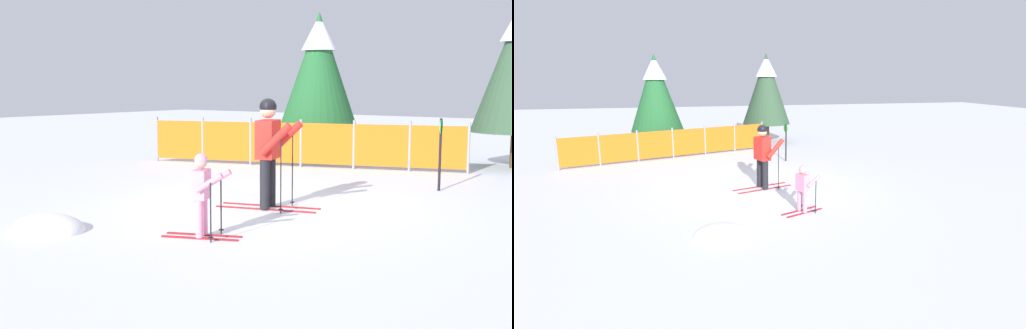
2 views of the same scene
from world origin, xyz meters
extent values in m
plane|color=white|center=(0.00, 0.00, 0.00)|extent=(60.00, 60.00, 0.00)
cube|color=maroon|center=(0.06, 0.07, 0.01)|extent=(1.60, 0.56, 0.02)
cube|color=maroon|center=(0.16, -0.23, 0.01)|extent=(1.60, 0.56, 0.02)
cylinder|color=black|center=(0.06, 0.07, 0.42)|extent=(0.16, 0.16, 0.79)
cylinder|color=black|center=(0.16, -0.23, 0.42)|extent=(0.16, 0.16, 0.79)
cube|color=red|center=(0.11, -0.08, 1.12)|extent=(0.42, 0.55, 0.62)
cylinder|color=red|center=(0.23, 0.28, 1.14)|extent=(0.55, 0.28, 0.53)
cylinder|color=red|center=(0.42, -0.31, 1.14)|extent=(0.55, 0.28, 0.53)
sphere|color=#D8AD8C|center=(0.11, -0.08, 1.59)|extent=(0.26, 0.26, 0.26)
sphere|color=black|center=(0.11, -0.08, 1.63)|extent=(0.28, 0.28, 0.28)
cylinder|color=black|center=(0.31, 0.33, 0.62)|extent=(0.02, 0.02, 1.23)
cylinder|color=black|center=(0.31, 0.33, 0.06)|extent=(0.07, 0.07, 0.01)
cylinder|color=black|center=(0.51, -0.30, 0.62)|extent=(0.02, 0.02, 1.23)
cylinder|color=black|center=(0.51, -0.30, 0.06)|extent=(0.07, 0.07, 0.01)
cube|color=maroon|center=(0.55, -2.13, 0.01)|extent=(0.97, 0.46, 0.02)
cube|color=maroon|center=(0.63, -2.31, 0.01)|extent=(0.97, 0.46, 0.02)
cylinder|color=pink|center=(0.55, -2.13, 0.27)|extent=(0.10, 0.10, 0.49)
cylinder|color=pink|center=(0.63, -2.31, 0.27)|extent=(0.10, 0.10, 0.49)
cube|color=pink|center=(0.59, -2.22, 0.70)|extent=(0.28, 0.35, 0.38)
cylinder|color=pink|center=(0.67, -1.98, 0.75)|extent=(0.37, 0.22, 0.27)
cylinder|color=pink|center=(0.82, -2.33, 0.75)|extent=(0.37, 0.22, 0.27)
sphere|color=#D8AD8C|center=(0.59, -2.22, 0.99)|extent=(0.16, 0.16, 0.16)
sphere|color=pink|center=(0.59, -2.22, 1.02)|extent=(0.17, 0.17, 0.17)
cylinder|color=black|center=(0.68, -1.93, 0.38)|extent=(0.02, 0.02, 0.76)
cylinder|color=black|center=(0.68, -1.93, 0.06)|extent=(0.07, 0.07, 0.01)
cylinder|color=black|center=(0.87, -2.35, 0.38)|extent=(0.02, 0.02, 0.76)
cylinder|color=black|center=(0.87, -2.35, 0.06)|extent=(0.07, 0.07, 0.01)
cylinder|color=gray|center=(-6.00, 3.42, 0.58)|extent=(0.06, 0.06, 1.16)
cylinder|color=gray|center=(-4.78, 3.83, 0.58)|extent=(0.06, 0.06, 1.16)
cylinder|color=gray|center=(-3.56, 4.25, 0.58)|extent=(0.06, 0.06, 1.16)
cylinder|color=gray|center=(-2.34, 4.66, 0.58)|extent=(0.06, 0.06, 1.16)
cylinder|color=gray|center=(-1.12, 5.07, 0.58)|extent=(0.06, 0.06, 1.16)
cylinder|color=gray|center=(0.10, 5.48, 0.58)|extent=(0.06, 0.06, 1.16)
cylinder|color=gray|center=(1.32, 5.90, 0.58)|extent=(0.06, 0.06, 1.16)
cube|color=orange|center=(-5.39, 3.63, 0.58)|extent=(1.23, 0.44, 0.97)
cube|color=orange|center=(-4.17, 4.04, 0.58)|extent=(1.23, 0.44, 0.97)
cube|color=orange|center=(-2.95, 4.45, 0.58)|extent=(1.23, 0.44, 0.97)
cube|color=orange|center=(-1.73, 4.87, 0.58)|extent=(1.23, 0.44, 0.97)
cube|color=orange|center=(-0.51, 5.28, 0.58)|extent=(1.23, 0.44, 0.97)
cube|color=orange|center=(0.71, 5.69, 0.58)|extent=(1.23, 0.44, 0.97)
cylinder|color=#4C3823|center=(-2.94, 6.44, 0.41)|extent=(0.26, 0.26, 0.83)
cone|color=#236230|center=(-2.94, 6.44, 2.37)|extent=(2.10, 2.10, 3.08)
cone|color=white|center=(-2.94, 6.44, 3.35)|extent=(0.95, 0.95, 0.92)
cylinder|color=black|center=(1.67, 3.26, 0.68)|extent=(0.05, 0.05, 1.36)
cylinder|color=green|center=(1.67, 3.29, 1.20)|extent=(0.08, 0.28, 0.28)
ellipsoid|color=white|center=(-1.35, -3.19, 0.00)|extent=(1.10, 0.94, 0.44)
camera|label=1|loc=(6.09, -8.34, 1.98)|focal=45.00mm
camera|label=2|loc=(-2.03, -10.52, 3.07)|focal=28.00mm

